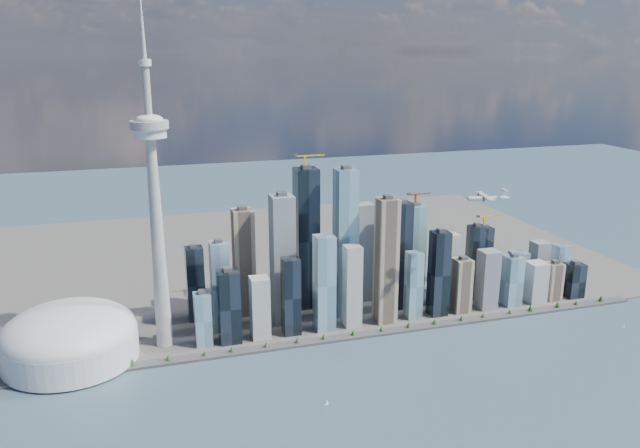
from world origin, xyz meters
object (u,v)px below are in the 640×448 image
object	(u,v)px
needle_tower	(155,204)
sailboat_east	(624,326)
dome_stadium	(70,337)
airplane	(487,198)
sailboat_west	(327,403)

from	to	relation	value
needle_tower	sailboat_east	distance (m)	810.73
sailboat_east	dome_stadium	bearing A→B (deg)	-171.42
needle_tower	airplane	xyz separation A→B (m)	(503.33, -112.44, 0.28)
needle_tower	airplane	bearing A→B (deg)	-12.59
dome_stadium	sailboat_east	distance (m)	912.98
needle_tower	sailboat_east	xyz separation A→B (m)	(759.77, -160.33, -233.08)
airplane	sailboat_west	xyz separation A→B (m)	(-306.70, -130.32, -233.23)
dome_stadium	sailboat_east	bearing A→B (deg)	-9.49
needle_tower	dome_stadium	bearing A→B (deg)	-175.91
airplane	sailboat_west	size ratio (longest dim) A/B	8.00
needle_tower	sailboat_east	bearing A→B (deg)	-11.92
needle_tower	dome_stadium	world-z (taller)	needle_tower
dome_stadium	sailboat_west	world-z (taller)	dome_stadium
airplane	sailboat_west	distance (m)	406.75
needle_tower	airplane	distance (m)	515.73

